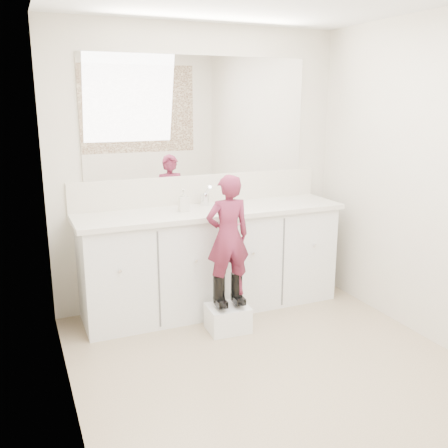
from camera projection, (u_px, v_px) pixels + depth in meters
name	position (u px, v px, depth m)	size (l,w,h in m)	color
floor	(280.00, 375.00, 3.32)	(3.00, 3.00, 0.00)	#837056
wall_back	(199.00, 168.00, 4.37)	(2.60, 2.60, 0.00)	beige
wall_left	(63.00, 218.00, 2.54)	(3.00, 3.00, 0.00)	beige
wall_right	(445.00, 184.00, 3.53)	(3.00, 3.00, 0.00)	beige
vanity_cabinet	(212.00, 261.00, 4.31)	(2.20, 0.55, 0.85)	silver
countertop	(212.00, 211.00, 4.19)	(2.28, 0.58, 0.04)	beige
backsplash	(200.00, 189.00, 4.40)	(2.28, 0.03, 0.25)	beige
mirror	(199.00, 117.00, 4.25)	(2.00, 0.02, 1.00)	white
faucet	(205.00, 200.00, 4.32)	(0.08, 0.08, 0.10)	silver
cup	(230.00, 201.00, 4.29)	(0.10, 0.10, 0.09)	beige
soap_bottle	(184.00, 200.00, 4.09)	(0.08, 0.08, 0.18)	beige
step_stool	(228.00, 318.00, 3.95)	(0.32, 0.27, 0.20)	silver
boot_left	(219.00, 292.00, 3.86)	(0.10, 0.18, 0.27)	black
boot_right	(237.00, 289.00, 3.92)	(0.10, 0.18, 0.27)	black
toddler	(228.00, 236.00, 3.78)	(0.34, 0.23, 0.95)	#9D3051
toothbrush	(236.00, 225.00, 3.79)	(0.01, 0.01, 0.14)	pink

